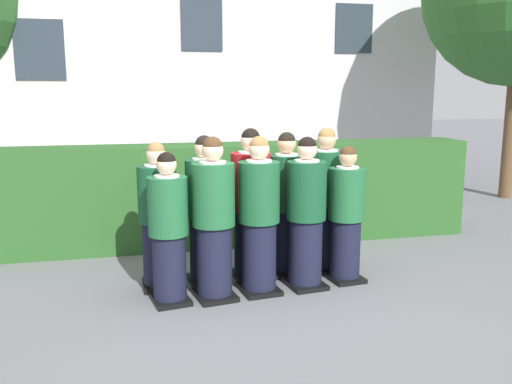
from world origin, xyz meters
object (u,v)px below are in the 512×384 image
student_front_row_4 (346,217)px  student_rear_row_1 (205,214)px  student_front_row_0 (168,232)px  student_rear_row_0 (158,219)px  student_front_row_3 (306,217)px  student_rear_row_4 (325,203)px  student_front_row_1 (214,223)px  student_in_red_blazer (251,208)px  student_front_row_2 (259,219)px  student_rear_row_3 (286,207)px

student_front_row_4 → student_rear_row_1: bearing=170.1°
student_front_row_0 → student_rear_row_1: student_rear_row_1 is taller
student_rear_row_0 → student_rear_row_1: size_ratio=0.96×
student_front_row_3 → student_rear_row_1: size_ratio=1.00×
student_front_row_0 → student_rear_row_4: size_ratio=0.90×
student_front_row_1 → student_in_red_blazer: size_ratio=0.98×
student_front_row_3 → student_front_row_4: student_front_row_3 is taller
student_front_row_1 → student_front_row_3: (1.03, 0.11, -0.02)m
student_rear_row_0 → student_rear_row_1: student_rear_row_1 is taller
student_front_row_3 → student_front_row_4: 0.52m
student_front_row_2 → student_rear_row_0: 1.11m
student_front_row_4 → student_rear_row_1: size_ratio=0.93×
student_front_row_2 → student_in_red_blazer: 0.46m
student_in_red_blazer → student_front_row_2: bearing=-91.5°
student_front_row_4 → student_rear_row_1: (-1.56, 0.27, 0.06)m
student_rear_row_0 → student_rear_row_3: size_ratio=0.96×
student_front_row_3 → student_rear_row_3: size_ratio=0.99×
student_rear_row_1 → student_rear_row_4: (1.46, 0.14, 0.02)m
student_front_row_3 → student_rear_row_3: (-0.08, 0.49, 0.01)m
student_front_row_3 → student_in_red_blazer: size_ratio=0.96×
student_in_red_blazer → student_rear_row_4: student_in_red_blazer is taller
student_front_row_3 → student_rear_row_3: bearing=99.7°
student_front_row_2 → student_front_row_4: bearing=7.4°
student_rear_row_0 → student_rear_row_4: student_rear_row_4 is taller
student_front_row_0 → student_rear_row_0: (-0.08, 0.47, 0.03)m
student_rear_row_3 → student_rear_row_4: (0.49, 0.02, 0.02)m
student_rear_row_3 → student_rear_row_4: bearing=1.8°
student_rear_row_3 → student_rear_row_4: student_rear_row_4 is taller
student_front_row_3 → student_rear_row_4: size_ratio=0.97×
student_rear_row_3 → student_front_row_2: bearing=-130.4°
student_front_row_3 → student_front_row_4: size_ratio=1.08×
student_front_row_4 → student_rear_row_1: student_rear_row_1 is taller
student_rear_row_1 → student_rear_row_3: student_rear_row_3 is taller
student_front_row_3 → student_rear_row_0: 1.61m
student_front_row_3 → student_in_red_blazer: bearing=141.4°
student_front_row_4 → student_in_red_blazer: 1.09m
student_rear_row_1 → student_rear_row_3: size_ratio=0.99×
student_front_row_3 → student_rear_row_4: (0.41, 0.51, 0.03)m
student_front_row_0 → student_rear_row_0: 0.48m
student_front_row_4 → student_rear_row_0: student_rear_row_0 is taller
student_front_row_4 → student_rear_row_4: student_rear_row_4 is taller
student_rear_row_4 → student_in_red_blazer: bearing=-174.6°
student_rear_row_4 → student_rear_row_0: bearing=-175.3°
student_front_row_2 → student_front_row_4: 1.05m
student_front_row_2 → student_rear_row_3: 0.70m
student_front_row_3 → student_rear_row_1: bearing=160.8°
student_rear_row_3 → student_front_row_1: bearing=-147.8°
student_rear_row_0 → student_front_row_4: bearing=-6.8°
student_rear_row_1 → student_in_red_blazer: bearing=5.6°
student_front_row_1 → student_in_red_blazer: student_in_red_blazer is taller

